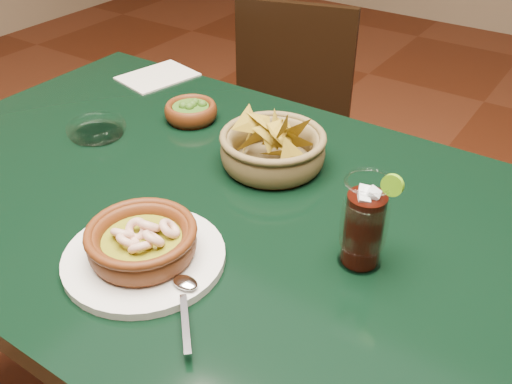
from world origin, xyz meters
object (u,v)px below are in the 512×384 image
Objects in this scene: dining_table at (200,233)px; cola_drink at (364,223)px; chip_basket at (273,149)px; shrimp_plate at (143,245)px; dining_chair at (282,136)px.

dining_table is 7.39× the size of cola_drink.
dining_table is 5.28× the size of chip_basket.
dining_table is 0.24m from shrimp_plate.
shrimp_plate is (0.31, -0.89, 0.32)m from dining_chair.
dining_chair is at bearing 119.79° from chip_basket.
chip_basket is (0.32, -0.56, 0.33)m from dining_chair.
dining_chair is 3.68× the size of chip_basket.
cola_drink is (0.26, 0.18, 0.04)m from shrimp_plate.
dining_table is 0.36m from cola_drink.
cola_drink is (0.32, -0.01, 0.17)m from dining_table.
dining_table is at bearing 178.09° from cola_drink.
shrimp_plate is (0.06, -0.19, 0.13)m from dining_table.
dining_chair is 0.98m from cola_drink.
chip_basket reaches higher than shrimp_plate.
chip_basket is at bearing -60.21° from dining_chair.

